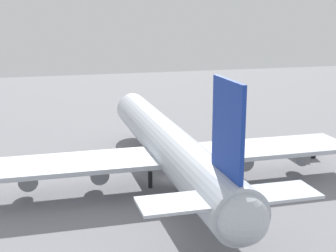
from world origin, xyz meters
TOP-DOWN VIEW (x-y plane):
  - ground_plane at (0.00, 0.00)m, footprint 263.84×263.84m
  - cargo_airplane at (-0.17, 0.00)m, footprint 65.96×59.96m
  - catering_truck at (4.99, -28.19)m, footprint 2.86×3.97m
  - safety_cone_nose at (29.68, -1.97)m, footprint 0.40×0.40m

SIDE VIEW (x-z plane):
  - ground_plane at x=0.00m, z-range 0.00..0.00m
  - safety_cone_nose at x=29.68m, z-range 0.00..0.57m
  - catering_truck at x=4.99m, z-range 0.01..2.51m
  - cargo_airplane at x=-0.17m, z-range -4.22..15.99m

